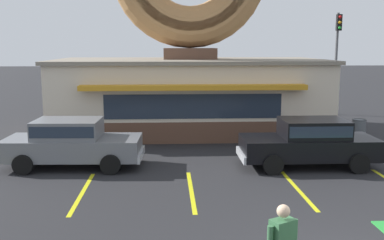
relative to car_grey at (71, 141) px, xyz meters
name	(u,v)px	position (x,y,z in m)	size (l,w,h in m)	color
donut_shop_building	(190,51)	(4.22, 6.26, 2.87)	(12.30, 6.75, 10.96)	brown
car_grey	(71,141)	(0.00, 0.00, 0.00)	(4.63, 2.12, 1.60)	slate
car_black	(310,141)	(7.88, -0.38, 0.00)	(4.57, 2.00, 1.60)	black
trash_bin	(359,131)	(11.09, 3.21, -0.37)	(0.57, 0.57, 0.97)	#51565B
traffic_light_pole	(337,50)	(12.83, 10.69, 2.84)	(0.28, 0.47, 5.80)	#595B60
parking_stripe_left	(82,193)	(0.82, -2.68, -0.87)	(0.12, 3.60, 0.01)	yellow
parking_stripe_mid_left	(191,191)	(3.82, -2.68, -0.87)	(0.12, 3.60, 0.01)	yellow
parking_stripe_centre	(297,189)	(6.82, -2.68, -0.87)	(0.12, 3.60, 0.01)	yellow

